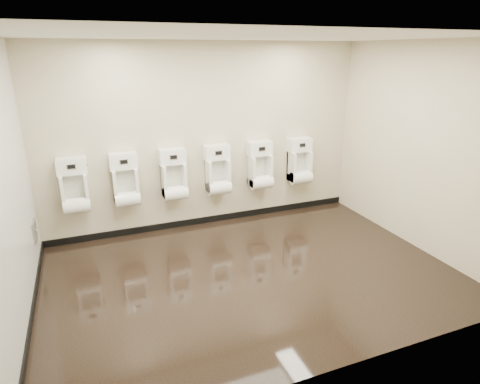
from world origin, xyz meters
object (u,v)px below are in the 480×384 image
object	(u,v)px
urinal_3	(218,173)
urinal_2	(174,178)
urinal_4	(260,169)
urinal_1	(126,184)
urinal_0	(75,189)
access_panel	(35,231)
urinal_5	(300,164)

from	to	relation	value
urinal_3	urinal_2	bearing A→B (deg)	180.00
urinal_4	urinal_3	bearing A→B (deg)	180.00
urinal_3	urinal_1	bearing A→B (deg)	180.00
urinal_0	access_panel	bearing A→B (deg)	-141.39
urinal_2	urinal_3	size ratio (longest dim) A/B	1.00
urinal_2	urinal_3	distance (m)	0.69
urinal_3	urinal_5	distance (m)	1.45
urinal_3	urinal_5	size ratio (longest dim) A/B	1.00
urinal_3	urinal_5	world-z (taller)	same
urinal_0	urinal_1	world-z (taller)	same
urinal_0	urinal_2	world-z (taller)	same
urinal_5	urinal_4	bearing A→B (deg)	180.00
urinal_2	urinal_3	xyz separation A→B (m)	(0.69, 0.00, 0.00)
access_panel	urinal_4	distance (m)	3.36
urinal_1	urinal_5	world-z (taller)	same
urinal_1	urinal_3	bearing A→B (deg)	0.00
urinal_0	urinal_2	size ratio (longest dim) A/B	1.00
access_panel	urinal_1	size ratio (longest dim) A/B	0.33
access_panel	urinal_5	size ratio (longest dim) A/B	0.33
urinal_4	urinal_2	bearing A→B (deg)	180.00
urinal_0	urinal_3	size ratio (longest dim) A/B	1.00
urinal_1	urinal_5	xyz separation A→B (m)	(2.84, 0.00, 0.00)
urinal_2	urinal_4	world-z (taller)	same
urinal_1	urinal_4	distance (m)	2.12
access_panel	urinal_4	size ratio (longest dim) A/B	0.33
urinal_1	urinal_3	distance (m)	1.39
access_panel	urinal_0	bearing A→B (deg)	38.61
access_panel	urinal_1	world-z (taller)	urinal_1
urinal_3	urinal_0	bearing A→B (deg)	180.00
access_panel	urinal_1	xyz separation A→B (m)	(1.20, 0.42, 0.35)
urinal_0	urinal_4	xyz separation A→B (m)	(2.80, 0.00, 0.00)
urinal_0	urinal_4	world-z (taller)	same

